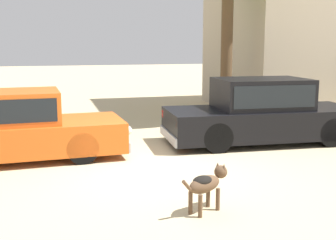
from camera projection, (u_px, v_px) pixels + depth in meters
The scene contains 4 objects.
ground_plane at pixel (155, 169), 8.33m from camera, with size 80.00×80.00×0.00m, color tan.
parked_sedan_nearest at pixel (8, 126), 8.90m from camera, with size 4.79×1.91×1.41m.
parked_sedan_second at pixel (262, 111), 10.48m from camera, with size 4.79×1.98×1.54m.
stray_dog_spotted at pixel (207, 183), 6.19m from camera, with size 0.88×0.55×0.64m.
Camera 1 is at (-1.87, -7.83, 2.36)m, focal length 47.13 mm.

